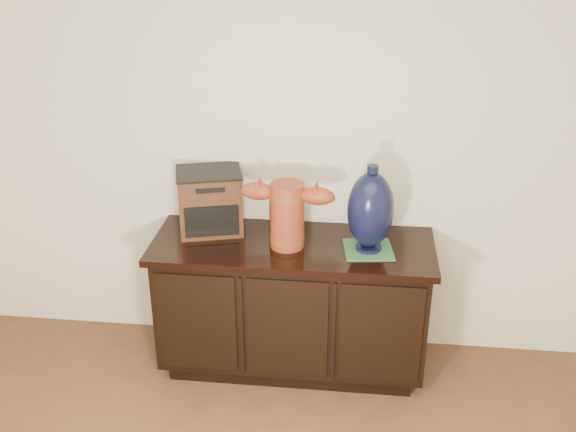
# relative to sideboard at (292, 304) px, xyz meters

# --- Properties ---
(sideboard) EXTENTS (1.46, 0.56, 0.75)m
(sideboard) POSITION_rel_sideboard_xyz_m (0.00, 0.00, 0.00)
(sideboard) COLOR black
(sideboard) RESTS_ON ground
(terracotta_vessel) EXTENTS (0.49, 0.19, 0.34)m
(terracotta_vessel) POSITION_rel_sideboard_xyz_m (-0.02, -0.03, 0.56)
(terracotta_vessel) COLOR #96391B
(terracotta_vessel) RESTS_ON sideboard
(tv_radio) EXTENTS (0.39, 0.35, 0.34)m
(tv_radio) POSITION_rel_sideboard_xyz_m (-0.45, 0.11, 0.54)
(tv_radio) COLOR #412210
(tv_radio) RESTS_ON sideboard
(green_mat) EXTENTS (0.27, 0.27, 0.01)m
(green_mat) POSITION_rel_sideboard_xyz_m (0.39, -0.03, 0.37)
(green_mat) COLOR #2B6037
(green_mat) RESTS_ON sideboard
(lamp_base) EXTENTS (0.26, 0.26, 0.45)m
(lamp_base) POSITION_rel_sideboard_xyz_m (0.39, -0.03, 0.59)
(lamp_base) COLOR black
(lamp_base) RESTS_ON green_mat
(spray_can) EXTENTS (0.06, 0.06, 0.18)m
(spray_can) POSITION_rel_sideboard_xyz_m (-0.12, 0.19, 0.46)
(spray_can) COLOR #510E18
(spray_can) RESTS_ON sideboard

